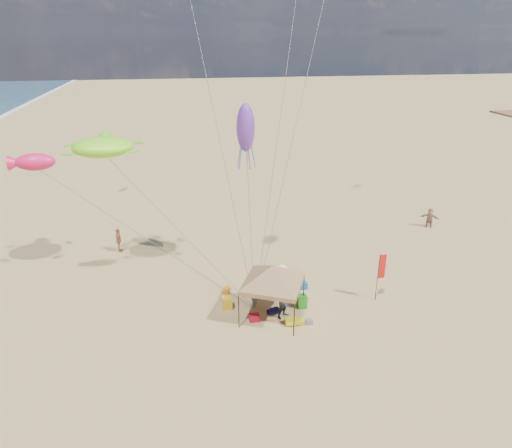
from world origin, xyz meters
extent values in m
plane|color=tan|center=(0.00, 0.00, 0.00)|extent=(280.00, 280.00, 0.00)
cylinder|color=black|center=(-0.40, 1.53, 0.95)|extent=(0.06, 0.06, 1.90)
cylinder|color=black|center=(2.19, 0.34, 0.95)|extent=(0.06, 0.06, 1.90)
cylinder|color=black|center=(-1.58, -1.06, 0.95)|extent=(0.06, 0.06, 1.90)
cylinder|color=black|center=(1.00, -2.24, 0.95)|extent=(0.06, 0.06, 1.90)
cube|color=#976B43|center=(0.30, -0.36, 2.01)|extent=(3.89, 3.89, 0.23)
pyramid|color=#976B43|center=(0.30, -0.36, 3.07)|extent=(5.23, 5.23, 0.95)
cylinder|color=black|center=(6.39, 0.26, 1.45)|extent=(0.04, 0.04, 2.89)
cube|color=red|center=(6.60, 0.29, 2.11)|extent=(0.42, 0.07, 1.45)
cube|color=#AA0D23|center=(-0.71, -0.60, 0.19)|extent=(0.54, 0.38, 0.38)
cube|color=#13519F|center=(2.67, 2.20, 0.19)|extent=(0.54, 0.38, 0.38)
cylinder|color=#0E0B33|center=(0.39, -0.13, 0.18)|extent=(0.69, 0.54, 0.36)
cylinder|color=orange|center=(-1.82, 2.46, 0.18)|extent=(0.54, 0.69, 0.36)
cube|color=#2D9A1C|center=(2.10, 0.29, 0.35)|extent=(0.50, 0.50, 0.70)
cube|color=yellow|center=(-1.97, 0.82, 0.35)|extent=(0.50, 0.50, 0.70)
cube|color=slate|center=(2.05, -1.38, 0.14)|extent=(0.34, 0.30, 0.28)
cube|color=gold|center=(1.26, -1.27, 0.20)|extent=(0.90, 0.50, 0.24)
imported|color=tan|center=(-0.41, 1.03, 0.83)|extent=(0.70, 0.56, 1.67)
imported|color=#343B47|center=(0.98, -0.48, 0.89)|extent=(1.09, 1.04, 1.78)
imported|color=white|center=(1.33, 1.86, 0.92)|extent=(1.37, 1.13, 1.85)
imported|color=#A75A40|center=(-8.51, 9.23, 0.85)|extent=(0.43, 1.00, 1.70)
imported|color=#A8745A|center=(14.82, 9.66, 0.77)|extent=(1.43, 1.20, 1.54)
ellipsoid|color=#8BF91E|center=(-8.32, 6.19, 8.02)|extent=(3.97, 3.48, 1.14)
ellipsoid|color=#E81A57|center=(-11.60, 4.66, 7.70)|extent=(2.10, 1.11, 0.92)
ellipsoid|color=purple|center=(-0.10, 6.00, 8.88)|extent=(1.25, 1.25, 2.84)
camera|label=1|loc=(-4.11, -20.91, 14.05)|focal=32.52mm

